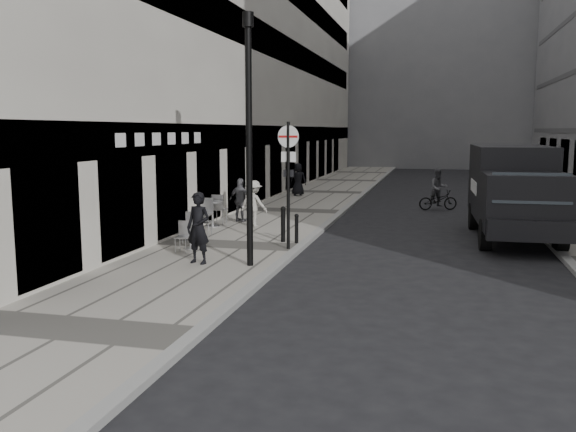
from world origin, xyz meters
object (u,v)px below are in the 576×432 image
lamppost (249,128)px  panel_van (514,187)px  cyclist (438,194)px  walking_man (198,228)px  sign_post (288,168)px

lamppost → panel_van: (6.59, 6.03, -1.79)m
lamppost → cyclist: (4.36, 12.51, -2.71)m
walking_man → panel_van: (7.87, 6.12, 0.61)m
lamppost → cyclist: size_ratio=3.37×
lamppost → sign_post: bearing=79.8°
sign_post → cyclist: (3.96, 10.29, -1.65)m
sign_post → cyclist: sign_post is taller
walking_man → cyclist: size_ratio=1.00×
walking_man → cyclist: (5.64, 12.60, -0.31)m
panel_van → cyclist: bearing=107.4°
panel_van → lamppost: bearing=-139.2°
panel_van → cyclist: 6.92m
sign_post → panel_van: bearing=38.9°
sign_post → panel_van: size_ratio=0.56×
walking_man → cyclist: walking_man is taller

